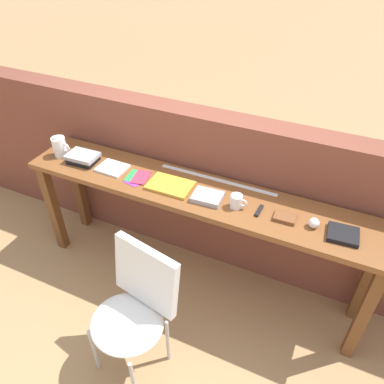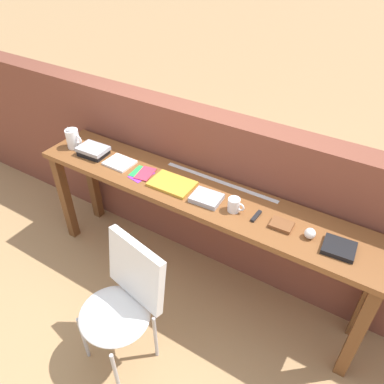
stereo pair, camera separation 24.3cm
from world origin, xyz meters
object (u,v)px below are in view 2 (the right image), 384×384
pamphlet_pile_colourful (142,174)px  multitool_folded (256,216)px  magazine_cycling (120,163)px  book_stack_leftmost (93,151)px  pitcher_white (73,139)px  book_open_centre (172,184)px  sports_ball_small (310,233)px  leather_journal_brown (281,225)px  chair_white_moulded (122,300)px  mug (234,205)px  book_repair_rightmost (339,248)px

pamphlet_pile_colourful → multitool_folded: size_ratio=1.84×
magazine_cycling → book_stack_leftmost: bearing=-176.5°
book_stack_leftmost → pitcher_white: bearing=179.6°
book_open_centre → pamphlet_pile_colourful: bearing=-179.9°
multitool_folded → sports_ball_small: bearing=-0.3°
book_stack_leftmost → book_open_centre: (0.72, -0.01, -0.02)m
pitcher_white → magazine_cycling: pitcher_white is taller
leather_journal_brown → sports_ball_small: (0.17, -0.00, 0.02)m
book_stack_leftmost → magazine_cycling: 0.25m
pitcher_white → pamphlet_pile_colourful: 0.68m
book_open_centre → magazine_cycling: bearing=177.6°
pamphlet_pile_colourful → multitool_folded: multitool_folded is taller
magazine_cycling → pamphlet_pile_colourful: bearing=-2.5°
chair_white_moulded → pamphlet_pile_colourful: 0.88m
book_stack_leftmost → multitool_folded: (1.34, -0.01, -0.03)m
chair_white_moulded → leather_journal_brown: 1.04m
chair_white_moulded → magazine_cycling: size_ratio=4.41×
chair_white_moulded → magazine_cycling: bearing=129.0°
multitool_folded → sports_ball_small: sports_ball_small is taller
pamphlet_pile_colourful → leather_journal_brown: bearing=0.3°
pitcher_white → book_open_centre: bearing=-0.5°
mug → leather_journal_brown: bearing=3.4°
mug → multitool_folded: size_ratio=1.00×
leather_journal_brown → book_open_centre: bearing=178.1°
magazine_cycling → leather_journal_brown: (1.25, -0.01, 0.00)m
book_stack_leftmost → sports_ball_small: same height
book_stack_leftmost → book_open_centre: size_ratio=0.77×
pitcher_white → pamphlet_pile_colourful: bearing=-0.9°
pamphlet_pile_colourful → leather_journal_brown: leather_journal_brown is taller
pamphlet_pile_colourful → leather_journal_brown: (1.03, 0.01, 0.01)m
book_stack_leftmost → sports_ball_small: (1.67, -0.01, -0.00)m
mug → book_repair_rightmost: 0.64m
book_stack_leftmost → leather_journal_brown: bearing=-0.1°
pitcher_white → book_stack_leftmost: 0.21m
chair_white_moulded → leather_journal_brown: leather_journal_brown is taller
sports_ball_small → leather_journal_brown: bearing=178.8°
book_open_centre → multitool_folded: size_ratio=2.70×
pitcher_white → magazine_cycling: size_ratio=0.91×
magazine_cycling → leather_journal_brown: leather_journal_brown is taller
pitcher_white → pamphlet_pile_colourful: size_ratio=0.91×
chair_white_moulded → book_repair_rightmost: (1.00, 0.71, 0.37)m
book_stack_leftmost → pamphlet_pile_colourful: size_ratio=1.13×
pitcher_white → multitool_folded: size_ratio=1.67×
book_repair_rightmost → book_stack_leftmost: bearing=175.3°
magazine_cycling → book_repair_rightmost: (1.59, -0.02, 0.01)m
pamphlet_pile_colourful → mug: 0.73m
pitcher_white → chair_white_moulded: bearing=-34.7°
chair_white_moulded → sports_ball_small: bearing=40.7°
pamphlet_pile_colourful → book_open_centre: book_open_centre is taller
chair_white_moulded → sports_ball_small: sports_ball_small is taller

